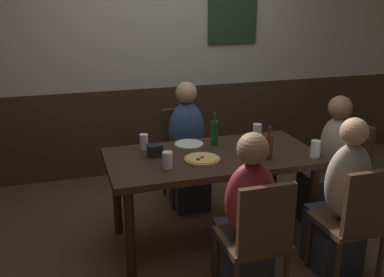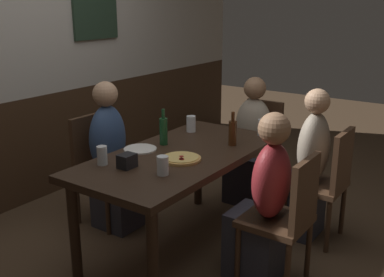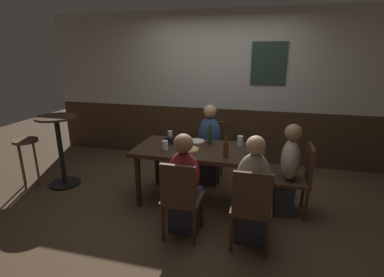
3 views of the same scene
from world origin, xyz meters
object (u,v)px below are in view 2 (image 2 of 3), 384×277
object	(u,v)px
highball_clear	(163,166)
beer_bottle_brown	(233,132)
pizza	(181,158)
condiment_caddy	(127,161)
chair_mid_far	(99,163)
pint_glass_stout	(263,128)
person_mid_far	(113,167)
chair_mid_near	(287,214)
person_head_east	(250,150)
beer_bottle_green	(163,130)
chair_head_east	(258,143)
pint_glass_amber	(102,157)
beer_glass_tall	(191,125)
chair_right_near	(326,179)
dining_table	(180,165)
person_mid_near	(263,210)
plate_white_large	(140,149)
person_right_near	(306,175)

from	to	relation	value
highball_clear	beer_bottle_brown	world-z (taller)	beer_bottle_brown
pizza	condiment_caddy	xyz separation A→B (m)	(-0.31, 0.20, 0.03)
chair_mid_far	pint_glass_stout	world-z (taller)	chair_mid_far
person_mid_far	pizza	size ratio (longest dim) A/B	4.39
chair_mid_near	person_mid_far	xyz separation A→B (m)	(-0.00, 1.48, 0.00)
person_head_east	beer_bottle_green	bearing A→B (deg)	167.36
beer_bottle_brown	chair_head_east	bearing A→B (deg)	13.71
chair_head_east	person_head_east	world-z (taller)	person_head_east
pint_glass_amber	beer_bottle_green	size ratio (longest dim) A/B	0.46
pint_glass_amber	person_head_east	bearing A→B (deg)	-10.09
person_mid_far	beer_bottle_brown	bearing A→B (deg)	-67.04
chair_head_east	highball_clear	xyz separation A→B (m)	(-1.63, -0.16, 0.30)
chair_mid_far	person_head_east	distance (m)	1.35
beer_glass_tall	highball_clear	world-z (taller)	beer_glass_tall
chair_head_east	person_mid_far	bearing A→B (deg)	151.71
chair_right_near	beer_bottle_brown	distance (m)	0.78
pint_glass_stout	condiment_caddy	distance (m)	1.22
pint_glass_stout	highball_clear	distance (m)	1.13
chair_mid_near	chair_mid_far	world-z (taller)	same
dining_table	chair_mid_far	world-z (taller)	chair_mid_far
chair_head_east	pizza	distance (m)	1.37
person_mid_far	chair_mid_near	bearing A→B (deg)	-90.00
chair_mid_near	person_mid_near	bearing A→B (deg)	90.00
person_mid_far	pint_glass_amber	size ratio (longest dim) A/B	9.41
chair_mid_near	highball_clear	bearing A→B (deg)	121.08
chair_head_east	beer_glass_tall	world-z (taller)	chair_head_east
beer_glass_tall	plate_white_large	world-z (taller)	beer_glass_tall
chair_head_east	beer_bottle_green	distance (m)	1.21
person_right_near	pizza	xyz separation A→B (m)	(-0.83, 0.57, 0.26)
beer_glass_tall	highball_clear	bearing A→B (deg)	-155.28
plate_white_large	pint_glass_stout	bearing A→B (deg)	-33.47
beer_glass_tall	person_mid_far	bearing A→B (deg)	140.18
chair_mid_far	beer_glass_tall	distance (m)	0.81
pizza	chair_mid_far	bearing A→B (deg)	82.76
person_mid_far	condiment_caddy	distance (m)	0.76
pint_glass_stout	highball_clear	world-z (taller)	pint_glass_stout
dining_table	pint_glass_stout	xyz separation A→B (m)	(0.73, -0.28, 0.14)
chair_mid_near	pint_glass_amber	bearing A→B (deg)	113.64
person_mid_far	pint_glass_amber	xyz separation A→B (m)	(-0.48, -0.39, 0.30)
person_head_east	person_mid_far	size ratio (longest dim) A/B	0.96
person_right_near	plate_white_large	world-z (taller)	person_right_near
person_mid_near	pizza	distance (m)	0.64
chair_right_near	plate_white_large	size ratio (longest dim) A/B	3.74
chair_mid_far	pint_glass_amber	size ratio (longest dim) A/B	7.03
pizza	condiment_caddy	world-z (taller)	condiment_caddy
person_right_near	beer_bottle_brown	xyz separation A→B (m)	(-0.35, 0.45, 0.35)
person_right_near	pint_glass_stout	size ratio (longest dim) A/B	9.03
plate_white_large	condiment_caddy	bearing A→B (deg)	-152.07
chair_mid_far	person_mid_near	size ratio (longest dim) A/B	0.78
beer_bottle_green	highball_clear	bearing A→B (deg)	-142.34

